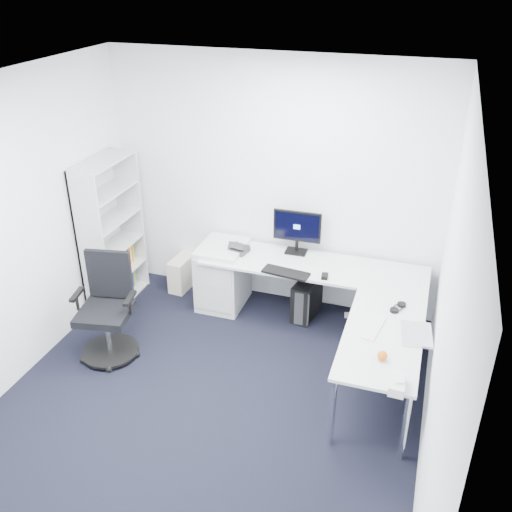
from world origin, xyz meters
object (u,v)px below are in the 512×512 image
(l_desk, at_px, (304,309))
(monitor, at_px, (297,232))
(task_chair, at_px, (104,310))
(laptop, at_px, (418,322))
(bookshelf, at_px, (112,234))

(l_desk, bearing_deg, monitor, 113.98)
(monitor, bearing_deg, task_chair, -137.69)
(l_desk, bearing_deg, task_chair, -152.83)
(task_chair, distance_m, laptop, 2.86)
(bookshelf, xyz_separation_m, monitor, (1.94, 0.48, 0.09))
(monitor, bearing_deg, laptop, -41.84)
(bookshelf, distance_m, monitor, 2.00)
(bookshelf, bearing_deg, laptop, -11.42)
(l_desk, bearing_deg, bookshelf, 178.68)
(bookshelf, distance_m, task_chair, 1.08)
(l_desk, xyz_separation_m, monitor, (-0.24, 0.53, 0.58))
(l_desk, height_order, task_chair, task_chair)
(laptop, bearing_deg, bookshelf, 161.51)
(task_chair, bearing_deg, bookshelf, 104.57)
(l_desk, relative_size, monitor, 4.56)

